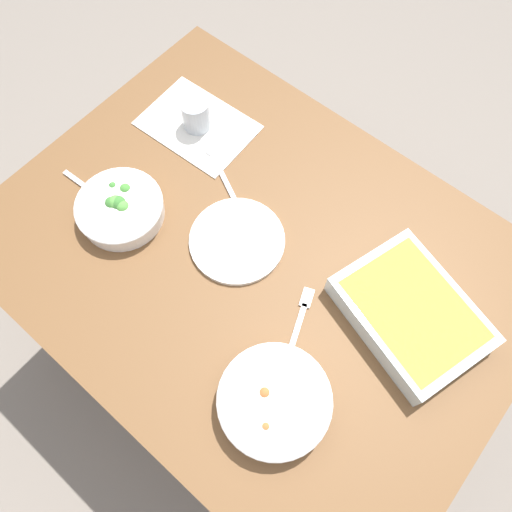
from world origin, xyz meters
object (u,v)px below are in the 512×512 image
stew_bowl (274,401)px  spoon_spare (216,163)px  drink_cup (196,116)px  fork_on_table (300,320)px  broccoli_bowl (120,208)px  spoon_by_broccoli (98,195)px  baking_dish (411,313)px  spoon_by_stew (277,381)px  side_plate (238,239)px

stew_bowl → spoon_spare: size_ratio=1.35×
drink_cup → fork_on_table: bearing=155.2°
broccoli_bowl → stew_bowl: bearing=169.0°
broccoli_bowl → spoon_by_broccoli: (0.08, 0.00, -0.03)m
spoon_spare → stew_bowl: bearing=143.1°
baking_dish → drink_cup: drink_cup is taller
baking_dish → spoon_by_stew: size_ratio=2.18×
broccoli_bowl → side_plate: 0.28m
broccoli_bowl → baking_dish: broccoli_bowl is taller
drink_cup → spoon_spare: (-0.12, 0.06, -0.03)m
stew_bowl → spoon_spare: 0.59m
drink_cup → spoon_spare: bearing=154.0°
drink_cup → spoon_spare: size_ratio=0.51×
baking_dish → spoon_spare: bearing=-3.3°
drink_cup → spoon_by_broccoli: size_ratio=0.48×
spoon_by_stew → spoon_by_broccoli: same height
side_plate → spoon_by_broccoli: 0.36m
spoon_spare → fork_on_table: 0.45m
broccoli_bowl → spoon_by_broccoli: bearing=3.0°
baking_dish → stew_bowl: bearing=71.8°
broccoli_bowl → side_plate: broccoli_bowl is taller
spoon_by_broccoli → spoon_spare: size_ratio=1.06×
spoon_by_stew → drink_cup: bearing=-33.4°
spoon_by_stew → stew_bowl: bearing=120.0°
broccoli_bowl → spoon_by_stew: bearing=172.5°
stew_bowl → baking_dish: bearing=-108.2°
side_plate → fork_on_table: bearing=165.4°
baking_dish → spoon_by_stew: bearing=65.9°
broccoli_bowl → spoon_by_stew: (-0.52, 0.07, -0.03)m
side_plate → spoon_by_broccoli: (0.34, 0.13, -0.00)m
spoon_by_broccoli → drink_cup: bearing=-97.3°
stew_bowl → drink_cup: (0.59, -0.41, 0.01)m
baking_dish → spoon_by_stew: 0.31m
side_plate → spoon_by_stew: bearing=144.7°
broccoli_bowl → fork_on_table: bearing=-172.4°
spoon_by_broccoli → fork_on_table: (-0.56, -0.07, -0.00)m
spoon_by_broccoli → fork_on_table: 0.57m
stew_bowl → spoon_spare: stew_bowl is taller
stew_bowl → drink_cup: size_ratio=2.63×
side_plate → spoon_spare: bearing=-35.0°
baking_dish → spoon_spare: (0.58, -0.03, -0.03)m
drink_cup → fork_on_table: drink_cup is taller
side_plate → spoon_by_stew: (-0.27, 0.19, -0.00)m
side_plate → drink_cup: bearing=-31.6°
broccoli_bowl → baking_dish: (-0.65, -0.22, 0.00)m
spoon_by_stew → fork_on_table: (0.04, -0.13, -0.00)m
drink_cup → fork_on_table: 0.58m
side_plate → broccoli_bowl: bearing=26.0°
side_plate → spoon_spare: side_plate is taller
fork_on_table → stew_bowl: bearing=111.2°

